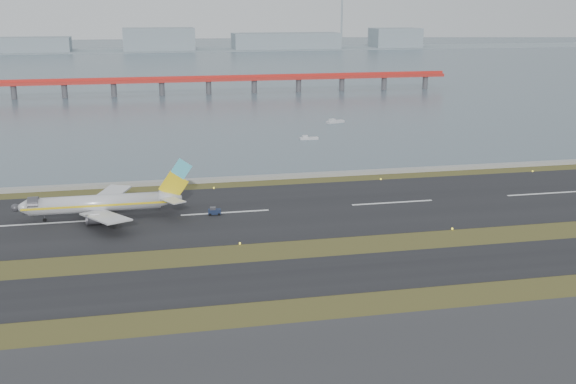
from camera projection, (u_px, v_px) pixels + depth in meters
ground at (246, 257)px, 134.94m from camera, size 1000.00×1000.00×0.00m
taxiway_strip at (257, 280)px, 123.58m from camera, size 1000.00×18.00×0.10m
runway_strip at (225, 213)px, 163.28m from camera, size 1000.00×45.00×0.10m
seawall at (211, 180)px, 191.53m from camera, size 1000.00×2.50×1.00m
bay_water at (155, 63)px, 569.76m from camera, size 1400.00×800.00×1.30m
red_pier at (208, 80)px, 373.50m from camera, size 260.00×5.00×10.20m
far_shoreline at (163, 44)px, 722.24m from camera, size 1400.00×80.00×60.50m
airliner at (103, 203)px, 158.40m from camera, size 38.52×32.89×12.80m
pushback_tug at (214, 211)px, 161.54m from camera, size 3.01×1.96×1.83m
workboat_near at (308, 138)px, 251.05m from camera, size 6.42×2.12×1.55m
workboat_far at (335, 122)px, 285.55m from camera, size 7.81×4.97×1.81m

